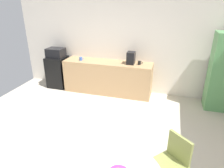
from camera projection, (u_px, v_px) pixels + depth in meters
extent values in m
plane|color=beige|center=(77.00, 158.00, 3.44)|extent=(6.00, 6.00, 0.00)
cube|color=silver|center=(121.00, 45.00, 5.58)|extent=(6.00, 0.10, 2.60)
cube|color=tan|center=(108.00, 77.00, 5.67)|extent=(2.43, 0.60, 0.90)
cube|color=black|center=(58.00, 72.00, 6.08)|extent=(0.54, 0.54, 0.91)
cube|color=black|center=(56.00, 53.00, 5.85)|extent=(0.48, 0.38, 0.26)
cube|color=#599959|center=(223.00, 73.00, 4.67)|extent=(0.60, 0.50, 1.83)
cylinder|color=silver|center=(166.00, 165.00, 3.01)|extent=(0.02, 0.02, 0.42)
cube|color=#8C934C|center=(168.00, 165.00, 2.72)|extent=(0.59, 0.59, 0.03)
cube|color=#8C934C|center=(179.00, 148.00, 2.73)|extent=(0.31, 0.28, 0.38)
cylinder|color=#3F66BF|center=(81.00, 59.00, 5.61)|extent=(0.08, 0.08, 0.09)
torus|color=#3F66BF|center=(83.00, 59.00, 5.59)|extent=(0.06, 0.01, 0.06)
cylinder|color=black|center=(139.00, 63.00, 5.26)|extent=(0.08, 0.08, 0.09)
torus|color=black|center=(142.00, 63.00, 5.24)|extent=(0.06, 0.01, 0.06)
cube|color=black|center=(131.00, 58.00, 5.27)|extent=(0.20, 0.24, 0.32)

